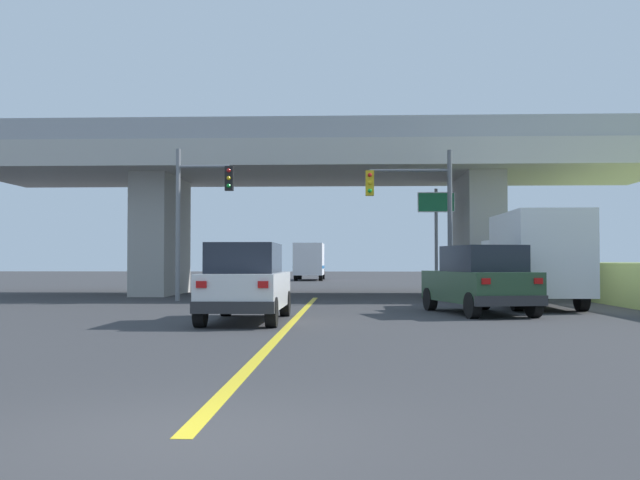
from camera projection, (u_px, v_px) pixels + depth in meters
name	position (u px, v px, depth m)	size (l,w,h in m)	color
ground	(318.00, 295.00, 34.96)	(160.00, 160.00, 0.00)	#353538
overpass_bridge	(318.00, 180.00, 35.11)	(31.73, 9.00, 7.52)	#B7B5AD
lane_divider_stripe	(293.00, 322.00, 19.35)	(0.20, 25.58, 0.01)	yellow
suv_lead	(246.00, 282.00, 19.41)	(1.95, 4.83, 2.02)	silver
suv_crossing	(480.00, 280.00, 22.21)	(3.01, 4.97, 2.02)	#2D4C33
box_truck	(534.00, 259.00, 25.47)	(2.33, 7.06, 3.16)	silver
traffic_signal_nearside	(422.00, 206.00, 28.61)	(3.29, 0.36, 5.81)	#56595E
traffic_signal_farside	(195.00, 206.00, 29.46)	(2.27, 0.36, 5.98)	slate
highway_sign	(436.00, 217.00, 33.06)	(1.63, 0.17, 4.77)	slate
semi_truck_distant	(310.00, 261.00, 62.12)	(2.33, 7.18, 3.02)	navy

